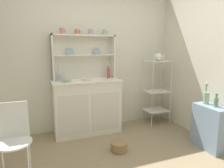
% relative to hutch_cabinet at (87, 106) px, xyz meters
% --- Properties ---
extents(wall_back, '(3.84, 0.05, 2.50)m').
position_rel_hutch_cabinet_xyz_m(wall_back, '(0.07, 0.26, 0.79)').
color(wall_back, silver).
rests_on(wall_back, ground).
extents(hutch_cabinet, '(1.11, 0.45, 0.90)m').
position_rel_hutch_cabinet_xyz_m(hutch_cabinet, '(0.00, 0.00, 0.00)').
color(hutch_cabinet, white).
rests_on(hutch_cabinet, ground).
extents(hutch_shelf_unit, '(1.04, 0.18, 0.73)m').
position_rel_hutch_cabinet_xyz_m(hutch_shelf_unit, '(0.00, 0.16, 0.86)').
color(hutch_shelf_unit, silver).
rests_on(hutch_shelf_unit, hutch_cabinet).
extents(bakers_rack, '(0.41, 0.34, 1.20)m').
position_rel_hutch_cabinet_xyz_m(bakers_rack, '(1.32, -0.06, 0.24)').
color(bakers_rack, silver).
rests_on(bakers_rack, ground).
extents(side_shelf_blue, '(0.28, 0.48, 0.62)m').
position_rel_hutch_cabinet_xyz_m(side_shelf_blue, '(1.51, -1.15, -0.15)').
color(side_shelf_blue, '#849EBC').
rests_on(side_shelf_blue, ground).
extents(wire_chair, '(0.36, 0.36, 0.85)m').
position_rel_hutch_cabinet_xyz_m(wire_chair, '(-1.02, -0.94, 0.05)').
color(wire_chair, white).
rests_on(wire_chair, ground).
extents(floor_basket, '(0.23, 0.23, 0.13)m').
position_rel_hutch_cabinet_xyz_m(floor_basket, '(0.25, -0.78, -0.40)').
color(floor_basket, '#93754C').
rests_on(floor_basket, ground).
extents(cup_rose_0, '(0.09, 0.08, 0.09)m').
position_rel_hutch_cabinet_xyz_m(cup_rose_0, '(-0.34, 0.12, 1.22)').
color(cup_rose_0, '#D17A84').
rests_on(cup_rose_0, hutch_shelf_unit).
extents(cup_terracotta_1, '(0.09, 0.08, 0.08)m').
position_rel_hutch_cabinet_xyz_m(cup_terracotta_1, '(-0.11, 0.12, 1.21)').
color(cup_terracotta_1, '#C67556').
rests_on(cup_terracotta_1, hutch_shelf_unit).
extents(cup_lilac_2, '(0.08, 0.07, 0.09)m').
position_rel_hutch_cabinet_xyz_m(cup_lilac_2, '(0.11, 0.12, 1.22)').
color(cup_lilac_2, '#B79ECC').
rests_on(cup_lilac_2, hutch_shelf_unit).
extents(cup_sage_3, '(0.09, 0.08, 0.09)m').
position_rel_hutch_cabinet_xyz_m(cup_sage_3, '(0.35, 0.12, 1.22)').
color(cup_sage_3, '#9EB78E').
rests_on(cup_sage_3, hutch_shelf_unit).
extents(bowl_mixing_large, '(0.14, 0.14, 0.05)m').
position_rel_hutch_cabinet_xyz_m(bowl_mixing_large, '(-0.33, -0.07, 0.46)').
color(bowl_mixing_large, '#9EB78E').
rests_on(bowl_mixing_large, hutch_cabinet).
extents(bowl_floral_medium, '(0.18, 0.18, 0.05)m').
position_rel_hutch_cabinet_xyz_m(bowl_floral_medium, '(0.00, -0.07, 0.46)').
color(bowl_floral_medium, silver).
rests_on(bowl_floral_medium, hutch_cabinet).
extents(jam_bottle, '(0.05, 0.05, 0.21)m').
position_rel_hutch_cabinet_xyz_m(jam_bottle, '(0.41, 0.09, 0.53)').
color(jam_bottle, '#B74C47').
rests_on(jam_bottle, hutch_cabinet).
extents(utensil_jar, '(0.08, 0.08, 0.25)m').
position_rel_hutch_cabinet_xyz_m(utensil_jar, '(-0.41, 0.08, 0.50)').
color(utensil_jar, '#B2B7C6').
rests_on(utensil_jar, hutch_cabinet).
extents(porcelain_teapot, '(0.23, 0.14, 0.16)m').
position_rel_hutch_cabinet_xyz_m(porcelain_teapot, '(1.32, -0.06, 0.81)').
color(porcelain_teapot, white).
rests_on(porcelain_teapot, bakers_rack).
extents(flower_vase, '(0.08, 0.08, 0.32)m').
position_rel_hutch_cabinet_xyz_m(flower_vase, '(1.51, -1.03, 0.27)').
color(flower_vase, '#9EB78E').
rests_on(flower_vase, side_shelf_blue).
extents(oil_bottle, '(0.06, 0.06, 0.18)m').
position_rel_hutch_cabinet_xyz_m(oil_bottle, '(1.51, -1.20, 0.23)').
color(oil_bottle, '#6B8C60').
rests_on(oil_bottle, side_shelf_blue).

